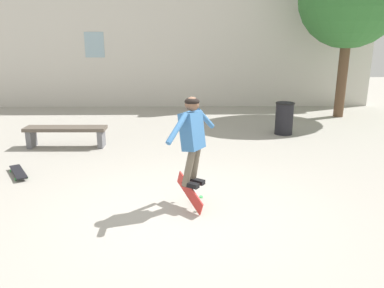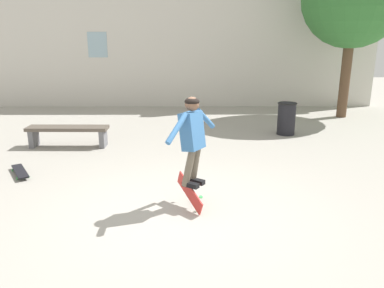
# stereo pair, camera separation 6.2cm
# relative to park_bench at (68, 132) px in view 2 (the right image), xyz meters

# --- Properties ---
(ground_plane) EXTENTS (40.00, 40.00, 0.00)m
(ground_plane) POSITION_rel_park_bench_xyz_m (2.76, -3.63, -0.37)
(ground_plane) COLOR #A39E93
(building_backdrop) EXTENTS (15.00, 0.52, 5.81)m
(building_backdrop) POSITION_rel_park_bench_xyz_m (2.79, 5.66, 1.97)
(building_backdrop) COLOR beige
(building_backdrop) RESTS_ON ground_plane
(park_bench) EXTENTS (1.93, 0.47, 0.50)m
(park_bench) POSITION_rel_park_bench_xyz_m (0.00, 0.00, 0.00)
(park_bench) COLOR brown
(park_bench) RESTS_ON ground_plane
(trash_bin) EXTENTS (0.52, 0.52, 0.87)m
(trash_bin) POSITION_rel_park_bench_xyz_m (5.56, 1.15, 0.09)
(trash_bin) COLOR black
(trash_bin) RESTS_ON ground_plane
(skater) EXTENTS (0.76, 1.09, 1.37)m
(skater) POSITION_rel_park_bench_xyz_m (2.96, -3.37, 0.80)
(skater) COLOR teal
(skateboard_flipping) EXTENTS (0.40, 0.72, 0.48)m
(skateboard_flipping) POSITION_rel_park_bench_xyz_m (2.92, -3.42, -0.11)
(skateboard_flipping) COLOR red
(skateboard_resting) EXTENTS (0.63, 0.84, 0.08)m
(skateboard_resting) POSITION_rel_park_bench_xyz_m (-0.35, -1.93, -0.30)
(skateboard_resting) COLOR black
(skateboard_resting) RESTS_ON ground_plane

